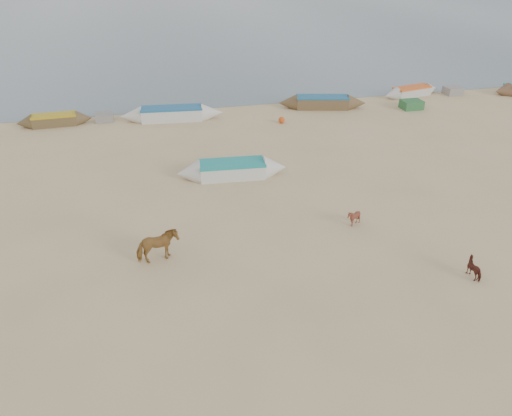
# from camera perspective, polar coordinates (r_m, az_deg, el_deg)

# --- Properties ---
(ground) EXTENTS (140.00, 140.00, 0.00)m
(ground) POSITION_cam_1_polar(r_m,az_deg,el_deg) (19.09, 2.85, -8.24)
(ground) COLOR tan
(ground) RESTS_ON ground
(sea) EXTENTS (160.00, 160.00, 0.00)m
(sea) POSITION_cam_1_polar(r_m,az_deg,el_deg) (97.39, -11.66, 21.30)
(sea) COLOR slate
(sea) RESTS_ON ground
(cow_adult) EXTENTS (1.77, 1.10, 1.39)m
(cow_adult) POSITION_cam_1_polar(r_m,az_deg,el_deg) (20.10, -11.19, -4.31)
(cow_adult) COLOR olive
(cow_adult) RESTS_ON ground
(calf_front) EXTENTS (0.85, 0.79, 0.80)m
(calf_front) POSITION_cam_1_polar(r_m,az_deg,el_deg) (22.70, 11.11, -1.07)
(calf_front) COLOR brown
(calf_front) RESTS_ON ground
(calf_right) EXTENTS (0.92, 0.97, 0.76)m
(calf_right) POSITION_cam_1_polar(r_m,az_deg,el_deg) (20.79, 23.82, -6.31)
(calf_right) COLOR #5B271D
(calf_right) RESTS_ON ground
(near_canoe) EXTENTS (6.02, 1.88, 0.86)m
(near_canoe) POSITION_cam_1_polar(r_m,az_deg,el_deg) (26.92, -2.75, 4.42)
(near_canoe) COLOR silver
(near_canoe) RESTS_ON ground
(waterline_canoes) EXTENTS (56.64, 4.63, 0.95)m
(waterline_canoes) POSITION_cam_1_polar(r_m,az_deg,el_deg) (36.64, -6.79, 10.90)
(waterline_canoes) COLOR brown
(waterline_canoes) RESTS_ON ground
(beach_clutter) EXTENTS (43.75, 4.49, 0.64)m
(beach_clutter) POSITION_cam_1_polar(r_m,az_deg,el_deg) (36.78, 0.03, 10.95)
(beach_clutter) COLOR #306B33
(beach_clutter) RESTS_ON ground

